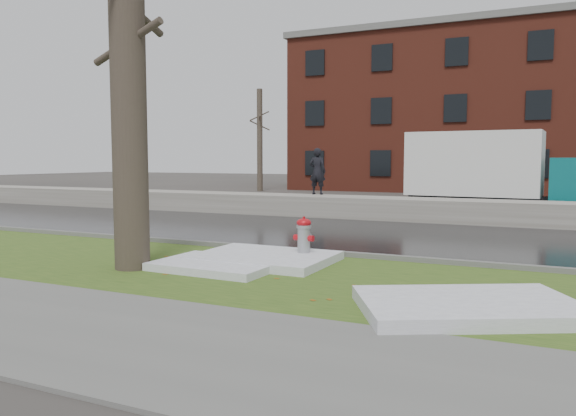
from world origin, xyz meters
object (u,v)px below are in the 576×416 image
at_px(worker, 317,171).
at_px(box_truck, 501,170).
at_px(tree, 127,47).
at_px(fire_hydrant, 304,237).

bearing_deg(worker, box_truck, -152.77).
bearing_deg(tree, fire_hydrant, 39.14).
distance_m(tree, box_truck, 15.57).
bearing_deg(tree, box_truck, 69.87).
bearing_deg(fire_hydrant, worker, 115.25).
height_order(tree, worker, tree).
bearing_deg(box_truck, worker, -148.99).
xyz_separation_m(fire_hydrant, worker, (-3.38, 9.09, 1.10)).
height_order(tree, box_truck, tree).
xyz_separation_m(tree, box_truck, (5.29, 14.44, -2.42)).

